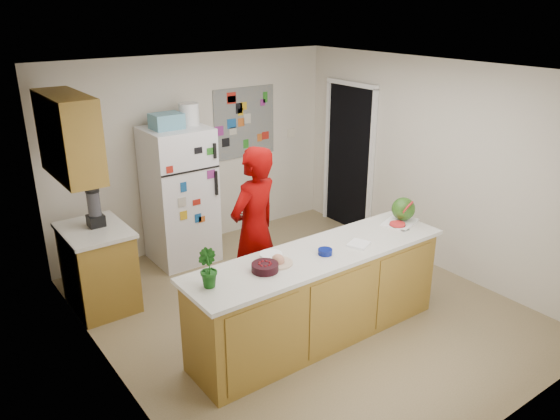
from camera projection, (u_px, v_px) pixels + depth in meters
floor at (302, 310)px, 5.87m from camera, size 4.00×4.50×0.02m
wall_back at (196, 152)px, 7.12m from camera, size 4.00×0.02×2.50m
wall_left at (104, 251)px, 4.31m from camera, size 0.02×4.50×2.50m
wall_right at (435, 166)px, 6.52m from camera, size 0.02×4.50×2.50m
ceiling at (306, 70)px, 4.96m from camera, size 4.00×4.50×0.02m
doorway at (349, 158)px, 7.69m from camera, size 0.03×0.85×2.04m
peninsula_base at (318, 298)px, 5.22m from camera, size 2.60×0.62×0.88m
peninsula_top at (319, 254)px, 5.06m from camera, size 2.68×0.70×0.04m
side_counter_base at (99, 269)px, 5.80m from camera, size 0.60×0.80×0.86m
side_counter_top at (94, 230)px, 5.64m from camera, size 0.64×0.84×0.04m
upper_cabinets at (69, 136)px, 5.16m from camera, size 0.35×1.00×0.80m
refrigerator at (180, 196)px, 6.73m from camera, size 0.75×0.70×1.70m
fridge_top_bin at (167, 121)px, 6.34m from camera, size 0.35×0.28×0.18m
photo_collage at (245, 123)px, 7.41m from camera, size 0.95×0.01×0.95m
person at (254, 231)px, 5.60m from camera, size 0.74×0.59×1.78m
blender_appliance at (94, 209)px, 5.63m from camera, size 0.13×0.13×0.38m
cutting_board at (400, 222)px, 5.72m from camera, size 0.45×0.39×0.01m
watermelon at (403, 209)px, 5.73m from camera, size 0.25×0.25×0.25m
watermelon_slice at (397, 224)px, 5.63m from camera, size 0.16×0.16×0.02m
cherry_bowl at (265, 267)px, 4.69m from camera, size 0.27×0.27×0.07m
white_bowl at (271, 256)px, 4.90m from camera, size 0.21×0.21×0.06m
cobalt_bowl at (325, 252)px, 5.00m from camera, size 0.16×0.16×0.05m
plate at (278, 263)px, 4.83m from camera, size 0.27×0.27×0.02m
paper_towel at (359, 244)px, 5.20m from camera, size 0.25×0.23×0.02m
keys at (405, 230)px, 5.53m from camera, size 0.09×0.04×0.01m
potted_plant at (207, 268)px, 4.40m from camera, size 0.16×0.19×0.32m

